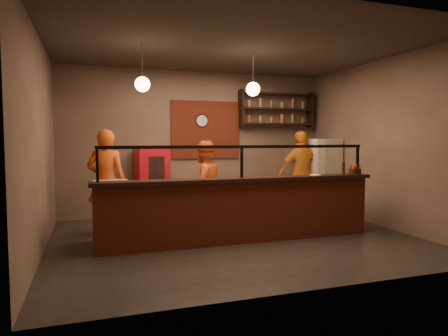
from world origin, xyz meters
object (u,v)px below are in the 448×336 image
object	(u,v)px
cook_mid	(203,184)
wall_clock	(202,121)
condiment_caddy	(355,171)
pizza_dough	(261,183)
red_cooler	(151,184)
pepper_mill	(343,168)
cook_left	(106,182)
cook_right	(302,174)
fridge	(320,177)

from	to	relation	value
cook_mid	wall_clock	bearing A→B (deg)	-122.27
condiment_caddy	pizza_dough	bearing A→B (deg)	164.58
red_cooler	pepper_mill	world-z (taller)	red_cooler
wall_clock	cook_left	size ratio (longest dim) A/B	0.16
red_cooler	pepper_mill	distance (m)	3.91
cook_right	cook_left	bearing A→B (deg)	5.21
red_cooler	condiment_caddy	bearing A→B (deg)	-43.89
wall_clock	cook_right	size ratio (longest dim) A/B	0.16
cook_mid	pizza_dough	bearing A→B (deg)	116.70
wall_clock	cook_left	distance (m)	2.84
condiment_caddy	cook_right	bearing A→B (deg)	95.25
pizza_dough	red_cooler	bearing A→B (deg)	130.24
cook_mid	fridge	size ratio (longest dim) A/B	0.98
wall_clock	red_cooler	bearing A→B (deg)	-165.43
cook_mid	cook_right	distance (m)	2.34
fridge	condiment_caddy	world-z (taller)	fridge
pizza_dough	condiment_caddy	distance (m)	1.71
cook_mid	red_cooler	xyz separation A→B (m)	(-0.83, 1.11, -0.08)
pizza_dough	fridge	bearing A→B (deg)	32.72
cook_left	condiment_caddy	world-z (taller)	cook_left
wall_clock	cook_right	xyz separation A→B (m)	(1.95, -1.09, -1.17)
cook_mid	cook_right	world-z (taller)	cook_right
cook_left	condiment_caddy	bearing A→B (deg)	-179.07
cook_right	pizza_dough	bearing A→B (deg)	38.72
pizza_dough	cook_mid	bearing A→B (deg)	134.48
wall_clock	red_cooler	size ratio (longest dim) A/B	0.20
cook_left	pizza_dough	bearing A→B (deg)	-179.84
red_cooler	fridge	bearing A→B (deg)	-17.71
wall_clock	fridge	world-z (taller)	wall_clock
wall_clock	pizza_dough	world-z (taller)	wall_clock
wall_clock	cook_left	bearing A→B (deg)	-146.03
wall_clock	cook_left	world-z (taller)	wall_clock
cook_right	condiment_caddy	world-z (taller)	cook_right
pizza_dough	condiment_caddy	bearing A→B (deg)	-15.42
fridge	condiment_caddy	distance (m)	1.82
wall_clock	condiment_caddy	world-z (taller)	wall_clock
wall_clock	pizza_dough	xyz separation A→B (m)	(0.47, -2.27, -1.19)
cook_left	condiment_caddy	distance (m)	4.44
wall_clock	fridge	bearing A→B (deg)	-21.07
wall_clock	cook_mid	world-z (taller)	wall_clock
cook_right	fridge	distance (m)	0.57
red_cooler	pizza_dough	xyz separation A→B (m)	(1.66, -1.96, 0.16)
cook_left	fridge	distance (m)	4.68
cook_left	red_cooler	distance (m)	1.50
cook_mid	cook_right	xyz separation A→B (m)	(2.32, 0.33, 0.11)
cook_mid	condiment_caddy	distance (m)	2.80
fridge	pepper_mill	distance (m)	1.91
red_cooler	wall_clock	bearing A→B (deg)	6.88
wall_clock	cook_mid	xyz separation A→B (m)	(-0.37, -1.42, -1.27)
red_cooler	condiment_caddy	world-z (taller)	red_cooler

